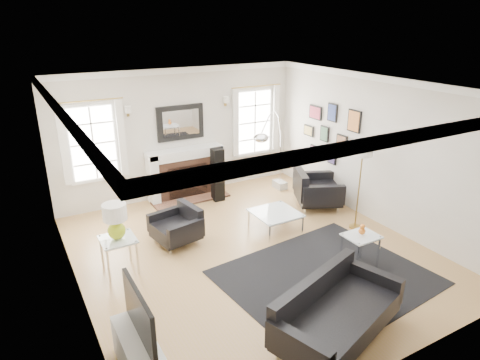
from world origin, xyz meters
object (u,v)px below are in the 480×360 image
coffee_table (275,214)px  gourd_lamp (115,219)px  armchair_right (315,190)px  armchair_left (178,227)px  fireplace (186,174)px  arc_floor_lamp (272,152)px  sofa (334,313)px

coffee_table → gourd_lamp: 2.97m
armchair_right → armchair_left: bearing=-179.5°
armchair_right → coffee_table: (-1.31, -0.47, -0.04)m
coffee_table → fireplace: bearing=109.6°
fireplace → coffee_table: 2.47m
fireplace → coffee_table: size_ratio=2.10×
armchair_right → arc_floor_lamp: arc_floor_lamp is taller
sofa → armchair_right: size_ratio=1.63×
fireplace → armchair_right: size_ratio=1.36×
armchair_left → coffee_table: size_ratio=1.13×
fireplace → sofa: size_ratio=0.84×
gourd_lamp → arc_floor_lamp: (3.59, 1.17, 0.20)m
sofa → armchair_right: armchair_right is taller
armchair_left → gourd_lamp: gourd_lamp is taller
armchair_left → armchair_right: armchair_right is taller
fireplace → arc_floor_lamp: arc_floor_lamp is taller
sofa → coffee_table: 2.91m
armchair_left → armchair_right: 3.08m
sofa → armchair_right: 3.95m
fireplace → armchair_left: 2.11m
coffee_table → arc_floor_lamp: 1.58m
fireplace → coffee_table: (0.82, -2.32, -0.21)m
gourd_lamp → sofa: bearing=-54.9°
armchair_left → coffee_table: 1.82m
fireplace → armchair_left: bearing=-116.6°
sofa → arc_floor_lamp: bearing=67.3°
armchair_right → coffee_table: 1.40m
armchair_right → gourd_lamp: (-4.23, -0.45, 0.54)m
sofa → armchair_left: sofa is taller
sofa → fireplace: bearing=88.4°
armchair_right → arc_floor_lamp: 1.21m
arc_floor_lamp → armchair_right: bearing=-48.5°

